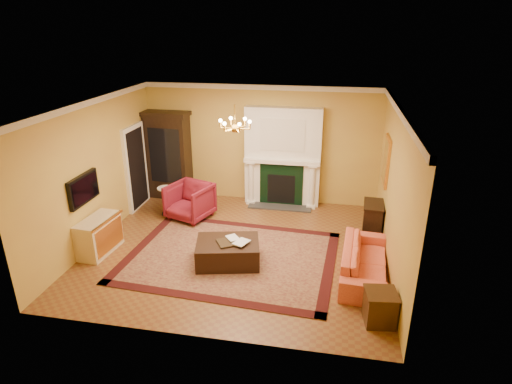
% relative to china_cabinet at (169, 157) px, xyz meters
% --- Properties ---
extents(floor, '(6.00, 5.50, 0.02)m').
position_rel_china_cabinet_xyz_m(floor, '(2.40, -2.49, -1.11)').
color(floor, brown).
rests_on(floor, ground).
extents(ceiling, '(6.00, 5.50, 0.02)m').
position_rel_china_cabinet_xyz_m(ceiling, '(2.40, -2.49, 1.91)').
color(ceiling, white).
rests_on(ceiling, wall_back).
extents(wall_back, '(6.00, 0.02, 3.00)m').
position_rel_china_cabinet_xyz_m(wall_back, '(2.40, 0.27, 0.40)').
color(wall_back, '#B38940').
rests_on(wall_back, floor).
extents(wall_front, '(6.00, 0.02, 3.00)m').
position_rel_china_cabinet_xyz_m(wall_front, '(2.40, -5.25, 0.40)').
color(wall_front, '#B38940').
rests_on(wall_front, floor).
extents(wall_left, '(0.02, 5.50, 3.00)m').
position_rel_china_cabinet_xyz_m(wall_left, '(-0.61, -2.49, 0.40)').
color(wall_left, '#B38940').
rests_on(wall_left, floor).
extents(wall_right, '(0.02, 5.50, 3.00)m').
position_rel_china_cabinet_xyz_m(wall_right, '(5.41, -2.49, 0.40)').
color(wall_right, '#B38940').
rests_on(wall_right, floor).
extents(fireplace, '(1.90, 0.70, 2.50)m').
position_rel_china_cabinet_xyz_m(fireplace, '(3.00, 0.08, 0.09)').
color(fireplace, white).
rests_on(fireplace, wall_back).
extents(crown_molding, '(6.00, 5.50, 0.12)m').
position_rel_china_cabinet_xyz_m(crown_molding, '(2.40, -1.53, 1.84)').
color(crown_molding, silver).
rests_on(crown_molding, ceiling).
extents(doorway, '(0.08, 1.05, 2.10)m').
position_rel_china_cabinet_xyz_m(doorway, '(-0.55, -0.79, -0.06)').
color(doorway, white).
rests_on(doorway, wall_left).
extents(tv_panel, '(0.09, 0.95, 0.58)m').
position_rel_china_cabinet_xyz_m(tv_panel, '(-0.55, -3.09, 0.25)').
color(tv_panel, black).
rests_on(tv_panel, wall_left).
extents(gilt_mirror, '(0.06, 0.76, 1.05)m').
position_rel_china_cabinet_xyz_m(gilt_mirror, '(5.37, -1.09, 0.55)').
color(gilt_mirror, gold).
rests_on(gilt_mirror, wall_right).
extents(chandelier, '(0.63, 0.55, 0.53)m').
position_rel_china_cabinet_xyz_m(chandelier, '(2.40, -2.49, 1.51)').
color(chandelier, gold).
rests_on(chandelier, ceiling).
extents(oriental_rug, '(4.30, 3.33, 0.02)m').
position_rel_china_cabinet_xyz_m(oriental_rug, '(2.35, -2.87, -1.09)').
color(oriental_rug, '#440E17').
rests_on(oriental_rug, floor).
extents(china_cabinet, '(1.13, 0.57, 2.20)m').
position_rel_china_cabinet_xyz_m(china_cabinet, '(0.00, 0.00, 0.00)').
color(china_cabinet, black).
rests_on(china_cabinet, floor).
extents(wingback_armchair, '(1.15, 1.12, 0.95)m').
position_rel_china_cabinet_xyz_m(wingback_armchair, '(0.96, -1.24, -0.63)').
color(wingback_armchair, maroon).
rests_on(wingback_armchair, floor).
extents(pedestal_table, '(0.39, 0.39, 0.70)m').
position_rel_china_cabinet_xyz_m(pedestal_table, '(0.33, -1.15, -0.69)').
color(pedestal_table, black).
rests_on(pedestal_table, floor).
extents(commode, '(0.55, 1.03, 0.74)m').
position_rel_china_cabinet_xyz_m(commode, '(-0.33, -3.15, -0.73)').
color(commode, beige).
rests_on(commode, floor).
extents(coral_sofa, '(0.74, 2.07, 0.80)m').
position_rel_china_cabinet_xyz_m(coral_sofa, '(4.95, -3.06, -0.70)').
color(coral_sofa, '#E56C48').
rests_on(coral_sofa, floor).
extents(end_table, '(0.50, 0.50, 0.52)m').
position_rel_china_cabinet_xyz_m(end_table, '(5.12, -4.39, -0.84)').
color(end_table, '#3A1F0F').
rests_on(end_table, floor).
extents(console_table, '(0.43, 0.70, 0.76)m').
position_rel_china_cabinet_xyz_m(console_table, '(5.18, -1.43, -0.72)').
color(console_table, black).
rests_on(console_table, floor).
extents(leather_ottoman, '(1.37, 1.12, 0.45)m').
position_rel_china_cabinet_xyz_m(leather_ottoman, '(2.35, -3.09, -0.86)').
color(leather_ottoman, black).
rests_on(leather_ottoman, oriental_rug).
extents(ottoman_tray, '(0.61, 0.57, 0.03)m').
position_rel_china_cabinet_xyz_m(ottoman_tray, '(2.42, -3.12, -0.62)').
color(ottoman_tray, black).
rests_on(ottoman_tray, leather_ottoman).
extents(book_a, '(0.18, 0.15, 0.28)m').
position_rel_china_cabinet_xyz_m(book_a, '(2.35, -3.07, -0.47)').
color(book_a, gray).
rests_on(book_a, ottoman_tray).
extents(book_b, '(0.22, 0.11, 0.32)m').
position_rel_china_cabinet_xyz_m(book_b, '(2.53, -3.10, -0.45)').
color(book_b, gray).
rests_on(book_b, ottoman_tray).
extents(topiary_left, '(0.16, 0.16, 0.44)m').
position_rel_china_cabinet_xyz_m(topiary_left, '(2.25, 0.04, 0.37)').
color(topiary_left, gray).
rests_on(topiary_left, fireplace).
extents(topiary_right, '(0.16, 0.16, 0.44)m').
position_rel_china_cabinet_xyz_m(topiary_right, '(3.72, 0.04, 0.37)').
color(topiary_right, gray).
rests_on(topiary_right, fireplace).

